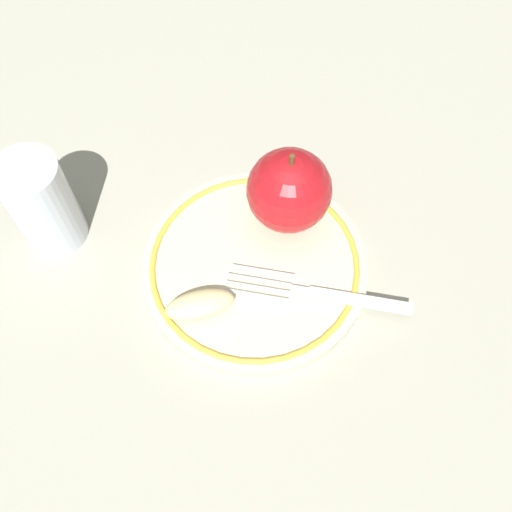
{
  "coord_description": "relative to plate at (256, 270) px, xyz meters",
  "views": [
    {
      "loc": [
        0.21,
        -0.16,
        0.5
      ],
      "look_at": [
        0.0,
        -0.0,
        0.04
      ],
      "focal_mm": 40.0,
      "sensor_mm": 36.0,
      "label": 1
    }
  ],
  "objects": [
    {
      "name": "drinking_glass",
      "position": [
        -0.16,
        -0.13,
        0.04
      ],
      "size": [
        0.06,
        0.06,
        0.1
      ],
      "primitive_type": "cylinder",
      "color": "silver",
      "rests_on": "ground_plane"
    },
    {
      "name": "ground_plane",
      "position": [
        -0.0,
        0.0,
        -0.01
      ],
      "size": [
        2.0,
        2.0,
        0.0
      ],
      "primitive_type": "plane",
      "color": "#A9A694"
    },
    {
      "name": "apple_slice_front",
      "position": [
        0.0,
        -0.07,
        0.02
      ],
      "size": [
        0.05,
        0.07,
        0.02
      ],
      "primitive_type": "ellipsoid",
      "rotation": [
        0.0,
        0.0,
        1.14
      ],
      "color": "beige",
      "rests_on": "plate"
    },
    {
      "name": "apple_red_whole",
      "position": [
        -0.03,
        0.06,
        0.05
      ],
      "size": [
        0.08,
        0.08,
        0.09
      ],
      "color": "red",
      "rests_on": "plate"
    },
    {
      "name": "plate",
      "position": [
        0.0,
        0.0,
        0.0
      ],
      "size": [
        0.22,
        0.22,
        0.02
      ],
      "color": "beige",
      "rests_on": "ground_plane"
    },
    {
      "name": "fork",
      "position": [
        0.06,
        0.03,
        0.01
      ],
      "size": [
        0.14,
        0.13,
        0.0
      ],
      "rotation": [
        0.0,
        0.0,
        3.86
      ],
      "color": "silver",
      "rests_on": "plate"
    }
  ]
}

